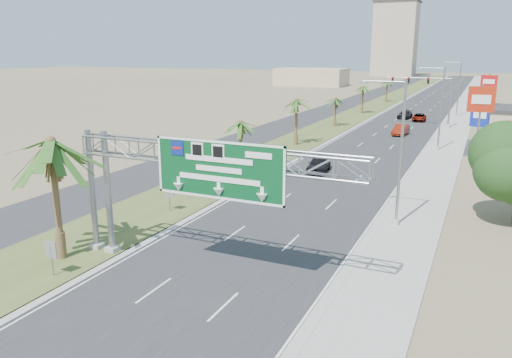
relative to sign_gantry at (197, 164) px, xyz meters
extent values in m
cube|color=#28282B|center=(1.06, 100.07, -6.05)|extent=(12.00, 300.00, 0.02)
cube|color=#9E9B93|center=(9.56, 100.07, -6.01)|extent=(4.00, 300.00, 0.10)
cube|color=#455826|center=(-8.94, 100.07, -6.00)|extent=(7.00, 300.00, 0.12)
cube|color=#28282B|center=(-15.94, 100.07, -6.05)|extent=(8.00, 300.00, 0.02)
cylinder|color=gray|center=(-6.14, 0.07, -2.36)|extent=(0.36, 0.36, 7.40)
cylinder|color=gray|center=(-7.34, 0.07, -2.36)|extent=(0.36, 0.36, 7.40)
cube|color=#9E9B93|center=(-6.14, 0.07, -5.86)|extent=(0.70, 0.70, 0.40)
cube|color=#9E9B93|center=(-7.34, 0.07, -5.86)|extent=(0.70, 0.70, 0.40)
cube|color=#07431E|center=(1.56, -0.41, -0.06)|extent=(7.20, 0.12, 3.00)
cube|color=navy|center=(-0.84, -0.49, 0.89)|extent=(0.75, 0.03, 0.75)
cone|color=white|center=(1.56, -0.49, -1.21)|extent=(0.56, 0.56, 0.45)
cylinder|color=brown|center=(-8.14, -1.93, -2.56)|extent=(0.36, 0.36, 7.00)
cylinder|color=brown|center=(-8.14, -1.93, -5.22)|extent=(0.54, 0.54, 1.68)
cylinder|color=brown|center=(-8.44, 22.07, -3.56)|extent=(0.36, 0.36, 5.00)
cylinder|color=brown|center=(-8.44, 22.07, -5.46)|extent=(0.54, 0.54, 1.20)
cylinder|color=brown|center=(-8.44, 38.07, -3.16)|extent=(0.36, 0.36, 5.80)
cylinder|color=brown|center=(-8.44, 38.07, -5.36)|extent=(0.54, 0.54, 1.39)
cylinder|color=brown|center=(-8.44, 56.07, -3.81)|extent=(0.36, 0.36, 4.50)
cylinder|color=brown|center=(-8.44, 56.07, -5.52)|extent=(0.54, 0.54, 1.08)
cylinder|color=brown|center=(-8.44, 75.07, -3.46)|extent=(0.36, 0.36, 5.20)
cylinder|color=brown|center=(-8.44, 75.07, -5.43)|extent=(0.54, 0.54, 1.25)
cylinder|color=brown|center=(-8.44, 100.07, -3.66)|extent=(0.36, 0.36, 4.80)
cylinder|color=brown|center=(-8.44, 100.07, -5.48)|extent=(0.54, 0.54, 1.15)
cylinder|color=gray|center=(8.56, 12.07, -1.06)|extent=(0.20, 0.20, 10.00)
cylinder|color=gray|center=(7.16, 12.07, 3.79)|extent=(2.80, 0.12, 0.12)
cube|color=slate|center=(5.76, 12.07, 3.69)|extent=(0.50, 0.22, 0.18)
cylinder|color=#9E9B93|center=(8.56, 12.07, -5.81)|extent=(0.44, 0.44, 0.50)
cylinder|color=gray|center=(8.56, 42.07, -1.06)|extent=(0.20, 0.20, 10.00)
cylinder|color=gray|center=(7.16, 42.07, 3.79)|extent=(2.80, 0.12, 0.12)
cube|color=slate|center=(5.76, 42.07, 3.69)|extent=(0.50, 0.22, 0.18)
cylinder|color=#9E9B93|center=(8.56, 42.07, -5.81)|extent=(0.44, 0.44, 0.50)
cylinder|color=gray|center=(8.56, 78.07, -1.06)|extent=(0.20, 0.20, 10.00)
cylinder|color=gray|center=(7.16, 78.07, 3.79)|extent=(2.80, 0.12, 0.12)
cube|color=slate|center=(5.76, 78.07, 3.69)|extent=(0.50, 0.22, 0.18)
cylinder|color=#9E9B93|center=(8.56, 78.07, -5.81)|extent=(0.44, 0.44, 0.50)
cylinder|color=gray|center=(8.26, 62.07, -2.06)|extent=(0.28, 0.28, 8.00)
cylinder|color=gray|center=(3.26, 62.07, 1.64)|extent=(10.00, 0.18, 0.18)
cube|color=black|center=(4.76, 61.87, 1.24)|extent=(0.32, 0.18, 0.95)
cube|color=black|center=(1.76, 61.87, 1.24)|extent=(0.32, 0.18, 0.95)
cube|color=black|center=(-0.74, 61.87, 1.24)|extent=(0.32, 0.18, 0.95)
sphere|color=red|center=(4.76, 61.75, 1.54)|extent=(0.22, 0.22, 0.22)
imported|color=black|center=(8.26, 62.07, 0.94)|extent=(0.16, 0.16, 0.60)
cylinder|color=#9E9B93|center=(8.26, 62.07, -5.76)|extent=(0.56, 0.56, 0.60)
cylinder|color=gray|center=(-6.74, -3.93, -5.16)|extent=(0.08, 0.08, 1.80)
cube|color=slate|center=(-6.74, -3.93, -4.46)|extent=(0.75, 0.06, 0.95)
cylinder|color=gray|center=(-7.44, 8.07, -5.16)|extent=(0.08, 0.08, 1.80)
cube|color=slate|center=(-7.44, 8.07, -4.46)|extent=(0.75, 0.06, 0.95)
cube|color=tan|center=(-30.94, 240.07, 11.44)|extent=(20.00, 16.00, 35.00)
cube|color=tan|center=(-43.94, 150.07, -3.06)|extent=(24.00, 14.00, 6.00)
imported|color=black|center=(-1.24, 25.20, -5.27)|extent=(2.35, 4.81, 1.58)
imported|color=maroon|center=(2.56, 52.08, -5.29)|extent=(1.98, 4.77, 1.54)
imported|color=gray|center=(3.06, 68.80, -5.42)|extent=(2.35, 4.72, 1.28)
imported|color=black|center=(0.27, 71.41, -5.36)|extent=(2.39, 4.96, 1.39)
cylinder|color=gray|center=(12.96, 30.02, -1.65)|extent=(0.20, 0.20, 8.81)
cube|color=#B1230E|center=(12.96, 30.02, 1.36)|extent=(2.42, 0.61, 2.40)
cube|color=white|center=(12.96, 29.84, 1.36)|extent=(1.67, 0.26, 0.84)
cylinder|color=gray|center=(12.91, 38.14, -2.61)|extent=(0.20, 0.20, 6.90)
cube|color=#102296|center=(12.91, 38.14, -0.85)|extent=(1.98, 0.98, 3.00)
cube|color=white|center=(12.91, 37.96, -0.85)|extent=(1.33, 0.53, 1.05)
cylinder|color=gray|center=(13.43, 57.87, -1.70)|extent=(0.20, 0.20, 8.72)
cube|color=red|center=(13.43, 57.87, 1.56)|extent=(2.20, 0.85, 1.80)
cube|color=white|center=(13.43, 57.69, 1.56)|extent=(1.50, 0.43, 0.63)
camera|label=1|loc=(13.42, -21.76, 5.71)|focal=35.00mm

